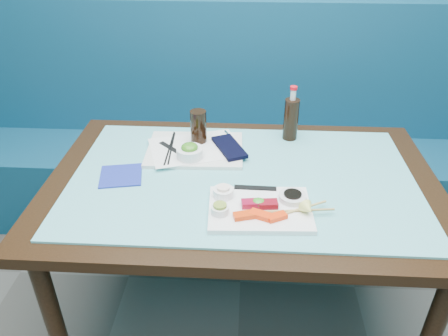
# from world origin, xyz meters

# --- Properties ---
(booth_bench) EXTENTS (3.00, 0.56, 1.17)m
(booth_bench) POSITION_xyz_m (0.00, 2.29, 0.37)
(booth_bench) COLOR navy
(booth_bench) RESTS_ON ground
(dining_table) EXTENTS (1.40, 0.90, 0.75)m
(dining_table) POSITION_xyz_m (0.00, 1.45, 0.67)
(dining_table) COLOR black
(dining_table) RESTS_ON ground
(glass_top) EXTENTS (1.22, 0.76, 0.01)m
(glass_top) POSITION_xyz_m (0.00, 1.45, 0.75)
(glass_top) COLOR #61BCC3
(glass_top) RESTS_ON dining_table
(sashimi_plate) EXTENTS (0.33, 0.25, 0.02)m
(sashimi_plate) POSITION_xyz_m (0.06, 1.25, 0.77)
(sashimi_plate) COLOR white
(sashimi_plate) RESTS_ON glass_top
(salmon_left) EXTENTS (0.07, 0.05, 0.02)m
(salmon_left) POSITION_xyz_m (0.01, 1.20, 0.78)
(salmon_left) COLOR red
(salmon_left) RESTS_ON sashimi_plate
(salmon_mid) EXTENTS (0.07, 0.05, 0.02)m
(salmon_mid) POSITION_xyz_m (0.06, 1.20, 0.78)
(salmon_mid) COLOR #FF370A
(salmon_mid) RESTS_ON sashimi_plate
(salmon_right) EXTENTS (0.07, 0.05, 0.01)m
(salmon_right) POSITION_xyz_m (0.11, 1.20, 0.78)
(salmon_right) COLOR #FF380A
(salmon_right) RESTS_ON sashimi_plate
(tuna_left) EXTENTS (0.06, 0.04, 0.02)m
(tuna_left) POSITION_xyz_m (0.03, 1.26, 0.78)
(tuna_left) COLOR maroon
(tuna_left) RESTS_ON sashimi_plate
(tuna_right) EXTENTS (0.06, 0.04, 0.02)m
(tuna_right) POSITION_xyz_m (0.08, 1.26, 0.78)
(tuna_right) COLOR maroon
(tuna_right) RESTS_ON sashimi_plate
(seaweed_garnish) EXTENTS (0.05, 0.05, 0.02)m
(seaweed_garnish) POSITION_xyz_m (0.05, 1.26, 0.79)
(seaweed_garnish) COLOR #329322
(seaweed_garnish) RESTS_ON sashimi_plate
(ramekin_wasabi) EXTENTS (0.07, 0.07, 0.02)m
(ramekin_wasabi) POSITION_xyz_m (-0.07, 1.22, 0.79)
(ramekin_wasabi) COLOR white
(ramekin_wasabi) RESTS_ON sashimi_plate
(wasabi_fill) EXTENTS (0.05, 0.05, 0.01)m
(wasabi_fill) POSITION_xyz_m (-0.07, 1.22, 0.80)
(wasabi_fill) COLOR olive
(wasabi_fill) RESTS_ON ramekin_wasabi
(ramekin_ginger) EXTENTS (0.09, 0.09, 0.03)m
(ramekin_ginger) POSITION_xyz_m (-0.06, 1.31, 0.79)
(ramekin_ginger) COLOR white
(ramekin_ginger) RESTS_ON sashimi_plate
(ginger_fill) EXTENTS (0.04, 0.04, 0.01)m
(ginger_fill) POSITION_xyz_m (-0.06, 1.31, 0.81)
(ginger_fill) COLOR #FFE4D1
(ginger_fill) RESTS_ON ramekin_ginger
(soy_dish) EXTENTS (0.11, 0.11, 0.02)m
(soy_dish) POSITION_xyz_m (0.16, 1.30, 0.78)
(soy_dish) COLOR silver
(soy_dish) RESTS_ON sashimi_plate
(soy_fill) EXTENTS (0.07, 0.07, 0.01)m
(soy_fill) POSITION_xyz_m (0.16, 1.30, 0.80)
(soy_fill) COLOR black
(soy_fill) RESTS_ON soy_dish
(lemon_wedge) EXTENTS (0.06, 0.05, 0.05)m
(lemon_wedge) POSITION_xyz_m (0.20, 1.22, 0.80)
(lemon_wedge) COLOR #F9FF78
(lemon_wedge) RESTS_ON sashimi_plate
(chopstick_sleeve) EXTENTS (0.14, 0.03, 0.00)m
(chopstick_sleeve) POSITION_xyz_m (0.04, 1.36, 0.78)
(chopstick_sleeve) COLOR black
(chopstick_sleeve) RESTS_ON sashimi_plate
(wooden_chopstick_a) EXTENTS (0.21, 0.11, 0.01)m
(wooden_chopstick_a) POSITION_xyz_m (0.17, 1.24, 0.78)
(wooden_chopstick_a) COLOR tan
(wooden_chopstick_a) RESTS_ON sashimi_plate
(wooden_chopstick_b) EXTENTS (0.23, 0.03, 0.01)m
(wooden_chopstick_b) POSITION_xyz_m (0.18, 1.24, 0.78)
(wooden_chopstick_b) COLOR #A98D4F
(wooden_chopstick_b) RESTS_ON sashimi_plate
(serving_tray) EXTENTS (0.38, 0.29, 0.01)m
(serving_tray) POSITION_xyz_m (-0.19, 1.63, 0.76)
(serving_tray) COLOR silver
(serving_tray) RESTS_ON glass_top
(paper_placemat) EXTENTS (0.40, 0.34, 0.00)m
(paper_placemat) POSITION_xyz_m (-0.19, 1.63, 0.77)
(paper_placemat) COLOR white
(paper_placemat) RESTS_ON serving_tray
(seaweed_bowl) EXTENTS (0.13, 0.13, 0.04)m
(seaweed_bowl) POSITION_xyz_m (-0.20, 1.55, 0.79)
(seaweed_bowl) COLOR white
(seaweed_bowl) RESTS_ON serving_tray
(seaweed_salad) EXTENTS (0.06, 0.06, 0.03)m
(seaweed_salad) POSITION_xyz_m (-0.20, 1.55, 0.82)
(seaweed_salad) COLOR #3A7E1D
(seaweed_salad) RESTS_ON seaweed_bowl
(cola_glass) EXTENTS (0.07, 0.07, 0.13)m
(cola_glass) POSITION_xyz_m (-0.18, 1.68, 0.84)
(cola_glass) COLOR black
(cola_glass) RESTS_ON serving_tray
(navy_pouch) EXTENTS (0.15, 0.21, 0.01)m
(navy_pouch) POSITION_xyz_m (-0.06, 1.63, 0.78)
(navy_pouch) COLOR black
(navy_pouch) RESTS_ON serving_tray
(fork) EXTENTS (0.04, 0.08, 0.01)m
(fork) POSITION_xyz_m (-0.06, 1.73, 0.78)
(fork) COLOR white
(fork) RESTS_ON serving_tray
(black_chopstick_a) EXTENTS (0.01, 0.26, 0.01)m
(black_chopstick_a) POSITION_xyz_m (-0.29, 1.62, 0.78)
(black_chopstick_a) COLOR black
(black_chopstick_a) RESTS_ON serving_tray
(black_chopstick_b) EXTENTS (0.02, 0.25, 0.01)m
(black_chopstick_b) POSITION_xyz_m (-0.28, 1.62, 0.78)
(black_chopstick_b) COLOR black
(black_chopstick_b) RESTS_ON serving_tray
(tray_sleeve) EXTENTS (0.11, 0.10, 0.00)m
(tray_sleeve) POSITION_xyz_m (-0.29, 1.62, 0.77)
(tray_sleeve) COLOR black
(tray_sleeve) RESTS_ON serving_tray
(cola_bottle_body) EXTENTS (0.08, 0.08, 0.17)m
(cola_bottle_body) POSITION_xyz_m (0.19, 1.76, 0.84)
(cola_bottle_body) COLOR black
(cola_bottle_body) RESTS_ON glass_top
(cola_bottle_neck) EXTENTS (0.03, 0.03, 0.04)m
(cola_bottle_neck) POSITION_xyz_m (0.19, 1.76, 0.95)
(cola_bottle_neck) COLOR silver
(cola_bottle_neck) RESTS_ON cola_bottle_body
(cola_bottle_cap) EXTENTS (0.04, 0.04, 0.01)m
(cola_bottle_cap) POSITION_xyz_m (0.19, 1.76, 0.98)
(cola_bottle_cap) COLOR red
(cola_bottle_cap) RESTS_ON cola_bottle_neck
(blue_napkin) EXTENTS (0.17, 0.17, 0.01)m
(blue_napkin) POSITION_xyz_m (-0.44, 1.43, 0.76)
(blue_napkin) COLOR navy
(blue_napkin) RESTS_ON glass_top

